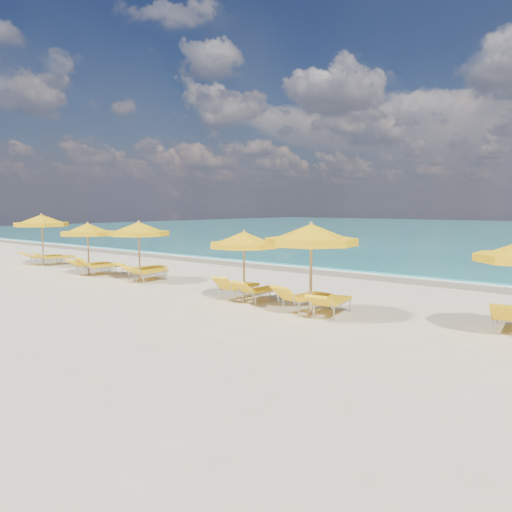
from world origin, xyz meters
The scene contains 20 objects.
ground_plane centered at (0.00, 0.00, 0.00)m, with size 120.00×120.00×0.00m, color beige.
wet_sand_band centered at (0.00, 7.40, 0.00)m, with size 120.00×2.60×0.01m, color tan.
foam_line centered at (0.00, 8.20, 0.00)m, with size 120.00×1.20×0.03m, color white.
whitecap_near centered at (-6.00, 17.00, 0.00)m, with size 14.00×0.36×0.05m, color white.
umbrella_1 centered at (-12.77, 0.59, 2.17)m, with size 3.30×3.30×2.55m.
umbrella_2 centered at (-7.87, 0.01, 1.91)m, with size 2.66×2.66×2.24m.
umbrella_3 centered at (-4.90, 0.36, 2.01)m, with size 2.40×2.40×2.35m.
umbrella_4 centered at (0.88, -0.16, 1.86)m, with size 2.76×2.76×2.19m.
umbrella_5 centered at (3.55, -0.54, 2.13)m, with size 2.99×2.99×2.50m.
lounger_1_left centered at (-13.17, 0.89, 0.23)m, with size 0.88×2.02×0.70m.
lounger_1_right centered at (-12.34, 1.11, 0.22)m, with size 0.88×1.99×0.70m.
lounger_2_left centered at (-8.24, 0.42, 0.23)m, with size 0.87×2.01×0.73m.
lounger_2_right centered at (-7.43, 0.44, 0.24)m, with size 0.94×2.00×0.83m.
lounger_3_left centered at (-5.29, 0.94, 0.24)m, with size 0.88×2.13×0.75m.
lounger_3_right centered at (-4.53, 0.52, 0.23)m, with size 0.80×1.97×0.73m.
lounger_4_left centered at (0.47, 0.07, 0.22)m, with size 0.70×1.80×0.83m.
lounger_4_right centered at (1.40, 0.07, 0.22)m, with size 0.75×1.83×0.77m.
lounger_5_left centered at (3.18, -0.23, 0.23)m, with size 0.89×1.96×0.85m.
lounger_5_right centered at (4.02, -0.22, 0.22)m, with size 0.91×1.97×0.73m.
lounger_6_left centered at (8.06, 0.96, 0.22)m, with size 0.84×1.87×0.81m.
Camera 1 is at (10.74, -11.67, 2.92)m, focal length 35.00 mm.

